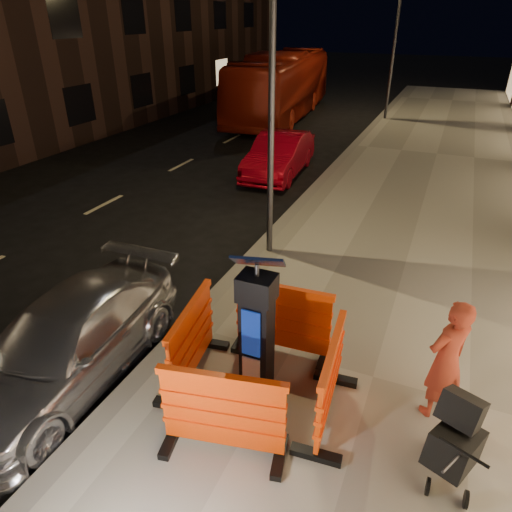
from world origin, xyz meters
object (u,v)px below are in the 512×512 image
at_px(car_silver, 75,374).
at_px(bus_doubledecker, 281,117).
at_px(parking_kiosk, 257,332).
at_px(barrier_bldgside, 330,382).
at_px(barrier_back, 283,320).
at_px(man, 446,360).
at_px(barrier_front, 223,414).
at_px(barrier_kerbside, 192,342).
at_px(stroller, 455,444).
at_px(car_red, 279,175).

height_order(car_silver, bus_doubledecker, bus_doubledecker).
height_order(parking_kiosk, barrier_bldgside, parking_kiosk).
distance_m(barrier_back, man, 2.22).
relative_size(barrier_front, bus_doubledecker, 0.13).
distance_m(parking_kiosk, barrier_back, 1.05).
bearing_deg(bus_doubledecker, barrier_kerbside, -78.85).
height_order(barrier_back, barrier_kerbside, same).
bearing_deg(stroller, parking_kiosk, -164.58).
relative_size(barrier_back, car_red, 0.37).
bearing_deg(man, parking_kiosk, -32.02).
bearing_deg(parking_kiosk, car_red, 102.33).
xyz_separation_m(barrier_back, stroller, (2.38, -1.22, -0.10)).
relative_size(barrier_front, car_red, 0.37).
height_order(barrier_back, man, man).
xyz_separation_m(barrier_back, car_red, (-3.17, 8.29, -0.72)).
distance_m(man, stroller, 0.99).
relative_size(parking_kiosk, stroller, 2.19).
bearing_deg(car_silver, barrier_kerbside, 15.72).
height_order(barrier_front, barrier_back, same).
distance_m(barrier_front, barrier_back, 1.90).
bearing_deg(man, barrier_back, -56.45).
relative_size(barrier_back, barrier_bldgside, 1.00).
xyz_separation_m(barrier_front, stroller, (2.38, 0.68, -0.10)).
relative_size(man, stroller, 1.77).
height_order(barrier_back, car_red, barrier_back).
relative_size(barrier_bldgside, car_red, 0.37).
relative_size(barrier_front, man, 0.89).
xyz_separation_m(barrier_front, man, (2.18, 1.58, 0.25)).
height_order(car_red, man, man).
bearing_deg(barrier_bldgside, stroller, -105.11).
relative_size(parking_kiosk, barrier_kerbside, 1.40).
bearing_deg(man, bus_doubledecker, -112.03).
bearing_deg(barrier_back, car_red, 107.32).
height_order(car_silver, stroller, stroller).
bearing_deg(parking_kiosk, barrier_front, -96.59).
height_order(barrier_front, car_red, barrier_front).
height_order(barrier_bldgside, man, man).
distance_m(car_red, man, 10.18).
bearing_deg(barrier_bldgside, bus_doubledecker, 17.50).
xyz_separation_m(man, stroller, (0.20, -0.90, -0.36)).
height_order(parking_kiosk, barrier_front, parking_kiosk).
bearing_deg(barrier_kerbside, parking_kiosk, -98.59).
height_order(barrier_back, car_silver, barrier_back).
distance_m(car_silver, bus_doubledecker, 18.92).
bearing_deg(barrier_back, parking_kiosk, -93.59).
xyz_separation_m(parking_kiosk, barrier_bldgside, (0.95, 0.00, -0.45)).
height_order(barrier_front, man, man).
xyz_separation_m(barrier_back, car_silver, (-2.65, -1.49, -0.72)).
xyz_separation_m(parking_kiosk, stroller, (2.38, -0.27, -0.55)).
height_order(parking_kiosk, barrier_kerbside, parking_kiosk).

